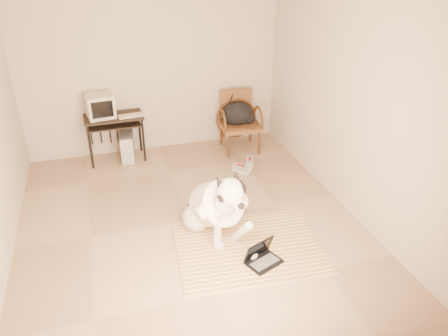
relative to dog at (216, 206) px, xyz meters
name	(u,v)px	position (x,y,z in m)	size (l,w,h in m)	color
floor	(188,220)	(-0.26, 0.38, -0.39)	(4.50, 4.50, 0.00)	#A18062
wall_back	(152,67)	(-0.26, 2.63, 0.96)	(4.50, 4.50, 0.00)	#BAAA98
wall_front	(257,236)	(-0.26, -1.87, 0.96)	(4.50, 4.50, 0.00)	#BAAA98
wall_right	(345,100)	(1.74, 0.38, 0.96)	(4.50, 4.50, 0.00)	#BAAA98
rug	(249,248)	(0.27, -0.37, -0.38)	(1.71, 1.36, 0.02)	orange
dog	(216,206)	(0.00, 0.00, 0.00)	(0.67, 1.29, 0.98)	silver
laptop	(262,257)	(0.32, -0.64, -0.31)	(0.43, 0.38, 0.25)	black
computer_desk	(114,123)	(-0.93, 2.35, 0.23)	(0.87, 0.50, 0.72)	black
crt_monitor	(100,106)	(-1.10, 2.38, 0.51)	(0.43, 0.42, 0.35)	#B9AA91
desk_keyboard	(132,115)	(-0.67, 2.27, 0.35)	(0.39, 0.14, 0.03)	#B9AA91
pc_tower	(127,146)	(-0.78, 2.31, -0.17)	(0.25, 0.49, 0.44)	#504F52
rattan_chair	(239,121)	(1.02, 2.21, 0.08)	(0.65, 0.63, 0.94)	brown
backpack	(239,114)	(1.00, 2.16, 0.22)	(0.54, 0.42, 0.38)	black
sneaker_left	(242,169)	(0.79, 1.39, -0.34)	(0.26, 0.30, 0.10)	white
sneaker_right	(250,162)	(0.98, 1.56, -0.34)	(0.22, 0.30, 0.10)	white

